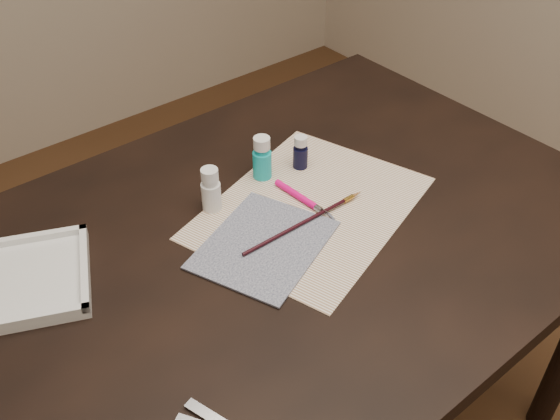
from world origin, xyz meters
TOP-DOWN VIEW (x-y plane):
  - table at (0.00, 0.00)m, footprint 1.30×0.90m
  - paper at (0.09, 0.02)m, footprint 0.53×0.46m
  - canvas at (-0.05, -0.01)m, footprint 0.30×0.28m
  - paint_bottle_white at (-0.06, 0.14)m, footprint 0.04×0.04m
  - paint_bottle_cyan at (0.08, 0.16)m, footprint 0.05×0.05m
  - paint_bottle_navy at (0.16, 0.13)m, footprint 0.04×0.04m
  - paintbrush at (0.05, -0.02)m, footprint 0.30×0.01m
  - craft_knife at (0.09, 0.03)m, footprint 0.02×0.17m
  - palette_tray at (-0.42, 0.17)m, footprint 0.28×0.28m

SIDE VIEW (x-z plane):
  - table at x=0.00m, z-range 0.00..0.75m
  - paper at x=0.09m, z-range 0.75..0.75m
  - canvas at x=-0.05m, z-range 0.75..0.76m
  - craft_knife at x=0.09m, z-range 0.75..0.76m
  - paintbrush at x=0.05m, z-range 0.76..0.76m
  - palette_tray at x=-0.42m, z-range 0.75..0.78m
  - paint_bottle_navy at x=0.16m, z-range 0.75..0.83m
  - paint_bottle_white at x=-0.06m, z-range 0.75..0.84m
  - paint_bottle_cyan at x=0.08m, z-range 0.75..0.85m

